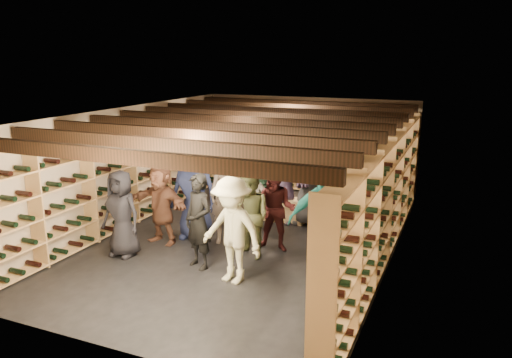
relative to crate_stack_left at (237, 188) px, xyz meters
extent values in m
plane|color=black|center=(1.19, -2.23, -0.34)|extent=(8.00, 8.00, 0.00)
cube|color=#C0AD95|center=(1.19, 1.77, 0.86)|extent=(5.50, 0.02, 2.40)
cube|color=#C0AD95|center=(1.19, -6.23, 0.86)|extent=(5.50, 0.02, 2.40)
cube|color=#C0AD95|center=(-1.56, -2.23, 0.86)|extent=(0.02, 8.00, 2.40)
cube|color=#C0AD95|center=(3.94, -2.23, 0.86)|extent=(0.02, 8.00, 2.40)
cube|color=beige|center=(1.19, -2.23, 2.06)|extent=(5.50, 8.00, 0.01)
cube|color=black|center=(1.19, -5.73, 1.92)|extent=(5.40, 0.12, 0.18)
cube|color=black|center=(1.19, -4.85, 1.92)|extent=(5.40, 0.12, 0.18)
cube|color=black|center=(1.19, -3.98, 1.92)|extent=(5.40, 0.12, 0.18)
cube|color=black|center=(1.19, -3.10, 1.92)|extent=(5.40, 0.12, 0.18)
cube|color=black|center=(1.19, -2.23, 1.92)|extent=(5.40, 0.12, 0.18)
cube|color=black|center=(1.19, -1.35, 1.92)|extent=(5.40, 0.12, 0.18)
cube|color=black|center=(1.19, -0.48, 1.92)|extent=(5.40, 0.12, 0.18)
cube|color=black|center=(1.19, 0.40, 1.92)|extent=(5.40, 0.12, 0.18)
cube|color=black|center=(1.19, 1.27, 1.92)|extent=(5.40, 0.12, 0.18)
cube|color=tan|center=(-1.38, -2.23, 0.73)|extent=(0.32, 7.50, 2.15)
cube|color=tan|center=(3.76, -2.23, 0.73)|extent=(0.32, 7.50, 2.15)
cube|color=tan|center=(1.19, 1.60, 0.73)|extent=(4.70, 0.30, 2.15)
cube|color=tan|center=(0.00, 0.00, -0.25)|extent=(0.58, 0.48, 0.17)
cube|color=tan|center=(0.00, 0.00, -0.08)|extent=(0.58, 0.48, 0.17)
cube|color=tan|center=(0.00, 0.00, 0.09)|extent=(0.58, 0.48, 0.17)
cube|color=tan|center=(0.00, 0.00, 0.26)|extent=(0.58, 0.48, 0.17)
cube|color=tan|center=(1.73, -0.93, -0.25)|extent=(0.54, 0.39, 0.17)
cube|color=tan|center=(1.73, -0.93, -0.08)|extent=(0.54, 0.39, 0.17)
cube|color=tan|center=(1.73, -0.93, 0.09)|extent=(0.54, 0.39, 0.17)
cube|color=tan|center=(1.17, -0.93, -0.25)|extent=(0.58, 0.48, 0.17)
imported|color=black|center=(-0.42, -3.80, 0.43)|extent=(0.78, 0.53, 1.53)
imported|color=black|center=(1.05, -3.71, 0.45)|extent=(0.68, 0.58, 1.59)
imported|color=#5D633A|center=(1.67, -3.00, 0.41)|extent=(0.90, 0.82, 1.51)
imported|color=beige|center=(1.79, -3.99, 0.50)|extent=(1.19, 0.85, 1.67)
imported|color=#207E7B|center=(3.04, -3.37, 0.58)|extent=(1.16, 0.74, 1.84)
imported|color=brown|center=(-0.15, -3.00, 0.42)|extent=(1.46, 0.70, 1.51)
imported|color=#1A2144|center=(0.29, -2.53, 0.60)|extent=(0.96, 0.66, 1.89)
imported|color=gray|center=(1.00, -2.51, 0.59)|extent=(0.80, 0.67, 1.87)
imported|color=#491A1C|center=(1.94, -2.52, 0.42)|extent=(0.79, 0.64, 1.52)
imported|color=#B3AFA5|center=(1.26, -2.03, 0.42)|extent=(1.11, 0.86, 1.52)
imported|color=#2D543C|center=(0.95, -0.93, 0.42)|extent=(0.93, 0.50, 1.52)
imported|color=slate|center=(1.50, -0.93, 0.53)|extent=(1.69, 1.12, 1.74)
imported|color=#36373B|center=(2.05, -0.93, 0.59)|extent=(1.01, 0.76, 1.86)
camera|label=1|loc=(4.95, -10.44, 3.09)|focal=35.00mm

